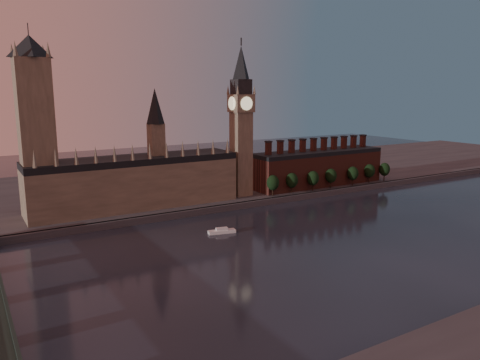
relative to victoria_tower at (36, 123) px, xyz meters
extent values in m
plane|color=black|center=(120.00, -115.00, -59.09)|extent=(900.00, 900.00, 0.00)
cube|color=#4D4D52|center=(120.00, -25.00, -57.09)|extent=(900.00, 4.00, 4.00)
cube|color=#4D4D52|center=(120.00, 65.00, -57.09)|extent=(900.00, 180.00, 4.00)
cube|color=gray|center=(55.00, 0.00, -41.09)|extent=(130.00, 30.00, 28.00)
cube|color=black|center=(55.00, 0.00, -25.09)|extent=(130.00, 30.00, 4.00)
cube|color=gray|center=(70.00, 0.00, -15.09)|extent=(9.00, 9.00, 24.00)
cone|color=black|center=(70.00, 0.00, 7.91)|extent=(12.00, 12.00, 22.00)
cone|color=gray|center=(-4.00, -14.00, -18.09)|extent=(2.60, 2.60, 10.00)
cone|color=gray|center=(6.73, -14.00, -18.09)|extent=(2.60, 2.60, 10.00)
cone|color=gray|center=(17.45, -14.00, -18.09)|extent=(2.60, 2.60, 10.00)
cone|color=gray|center=(28.18, -14.00, -18.09)|extent=(2.60, 2.60, 10.00)
cone|color=gray|center=(38.91, -14.00, -18.09)|extent=(2.60, 2.60, 10.00)
cone|color=gray|center=(49.64, -14.00, -18.09)|extent=(2.60, 2.60, 10.00)
cone|color=gray|center=(60.36, -14.00, -18.09)|extent=(2.60, 2.60, 10.00)
cone|color=gray|center=(71.09, -14.00, -18.09)|extent=(2.60, 2.60, 10.00)
cone|color=gray|center=(81.82, -14.00, -18.09)|extent=(2.60, 2.60, 10.00)
cone|color=gray|center=(92.55, -14.00, -18.09)|extent=(2.60, 2.60, 10.00)
cone|color=gray|center=(103.27, -14.00, -18.09)|extent=(2.60, 2.60, 10.00)
cone|color=gray|center=(114.00, -14.00, -18.09)|extent=(2.60, 2.60, 10.00)
cube|color=gray|center=(0.00, 0.00, -10.09)|extent=(18.00, 18.00, 90.00)
cone|color=black|center=(0.00, 0.00, 40.91)|extent=(24.00, 24.00, 12.00)
cylinder|color=#232326|center=(0.00, 0.00, 46.91)|extent=(0.50, 0.50, 12.00)
cone|color=gray|center=(-8.00, -8.00, 38.91)|extent=(3.00, 3.00, 8.00)
cone|color=gray|center=(8.00, -8.00, 38.91)|extent=(3.00, 3.00, 8.00)
cone|color=gray|center=(-8.00, 8.00, 38.91)|extent=(3.00, 3.00, 8.00)
cone|color=gray|center=(8.00, 8.00, 38.91)|extent=(3.00, 3.00, 8.00)
cube|color=gray|center=(130.00, -5.00, -26.09)|extent=(12.00, 12.00, 58.00)
cube|color=gray|center=(130.00, -5.00, 8.91)|extent=(14.00, 14.00, 12.00)
cube|color=#232326|center=(130.00, -5.00, 19.91)|extent=(11.00, 11.00, 10.00)
cone|color=black|center=(130.00, -5.00, 35.91)|extent=(13.00, 13.00, 22.00)
cylinder|color=#232326|center=(130.00, -5.00, 49.41)|extent=(1.00, 1.00, 5.00)
cylinder|color=beige|center=(130.00, -12.20, 8.91)|extent=(9.00, 0.50, 9.00)
cylinder|color=beige|center=(130.00, 2.20, 8.91)|extent=(9.00, 0.50, 9.00)
cylinder|color=beige|center=(122.80, -5.00, 8.91)|extent=(0.50, 9.00, 9.00)
cylinder|color=beige|center=(137.20, -5.00, 8.91)|extent=(0.50, 9.00, 9.00)
cone|color=gray|center=(123.50, -11.50, 17.91)|extent=(2.00, 2.00, 6.00)
cone|color=gray|center=(136.50, -11.50, 17.91)|extent=(2.00, 2.00, 6.00)
cone|color=gray|center=(123.50, 1.50, 17.91)|extent=(2.00, 2.00, 6.00)
cone|color=gray|center=(136.50, 1.50, 17.91)|extent=(2.00, 2.00, 6.00)
cube|color=brown|center=(200.00, -5.00, -43.09)|extent=(110.00, 25.00, 24.00)
cube|color=black|center=(200.00, -5.00, -29.59)|extent=(110.00, 25.00, 3.00)
cube|color=brown|center=(153.00, -5.00, -23.59)|extent=(3.50, 3.50, 9.00)
cube|color=#232326|center=(153.00, -5.00, -18.59)|extent=(4.20, 4.20, 1.00)
cube|color=brown|center=(163.44, -5.00, -23.59)|extent=(3.50, 3.50, 9.00)
cube|color=#232326|center=(163.44, -5.00, -18.59)|extent=(4.20, 4.20, 1.00)
cube|color=brown|center=(173.89, -5.00, -23.59)|extent=(3.50, 3.50, 9.00)
cube|color=#232326|center=(173.89, -5.00, -18.59)|extent=(4.20, 4.20, 1.00)
cube|color=brown|center=(184.33, -5.00, -23.59)|extent=(3.50, 3.50, 9.00)
cube|color=#232326|center=(184.33, -5.00, -18.59)|extent=(4.20, 4.20, 1.00)
cube|color=brown|center=(194.78, -5.00, -23.59)|extent=(3.50, 3.50, 9.00)
cube|color=#232326|center=(194.78, -5.00, -18.59)|extent=(4.20, 4.20, 1.00)
cube|color=brown|center=(205.22, -5.00, -23.59)|extent=(3.50, 3.50, 9.00)
cube|color=#232326|center=(205.22, -5.00, -18.59)|extent=(4.20, 4.20, 1.00)
cube|color=brown|center=(215.67, -5.00, -23.59)|extent=(3.50, 3.50, 9.00)
cube|color=#232326|center=(215.67, -5.00, -18.59)|extent=(4.20, 4.20, 1.00)
cube|color=brown|center=(226.11, -5.00, -23.59)|extent=(3.50, 3.50, 9.00)
cube|color=#232326|center=(226.11, -5.00, -18.59)|extent=(4.20, 4.20, 1.00)
cube|color=brown|center=(236.56, -5.00, -23.59)|extent=(3.50, 3.50, 9.00)
cube|color=#232326|center=(236.56, -5.00, -18.59)|extent=(4.20, 4.20, 1.00)
cube|color=brown|center=(247.00, -5.00, -23.59)|extent=(3.50, 3.50, 9.00)
cube|color=#232326|center=(247.00, -5.00, -18.59)|extent=(4.20, 4.20, 1.00)
cylinder|color=black|center=(147.01, -19.70, -52.09)|extent=(0.80, 0.80, 6.00)
ellipsoid|color=black|center=(147.01, -19.70, -45.59)|extent=(8.60, 8.60, 10.75)
cylinder|color=black|center=(163.70, -19.52, -52.09)|extent=(0.80, 0.80, 6.00)
ellipsoid|color=black|center=(163.70, -19.52, -45.59)|extent=(8.60, 8.60, 10.75)
cylinder|color=black|center=(182.01, -20.86, -52.09)|extent=(0.80, 0.80, 6.00)
ellipsoid|color=black|center=(182.01, -20.86, -45.59)|extent=(8.60, 8.60, 10.75)
cylinder|color=black|center=(200.18, -19.90, -52.09)|extent=(0.80, 0.80, 6.00)
ellipsoid|color=black|center=(200.18, -19.90, -45.59)|extent=(8.60, 8.60, 10.75)
cylinder|color=black|center=(221.44, -21.16, -52.09)|extent=(0.80, 0.80, 6.00)
ellipsoid|color=black|center=(221.44, -21.16, -45.59)|extent=(8.60, 8.60, 10.75)
cylinder|color=black|center=(241.01, -19.59, -52.09)|extent=(0.80, 0.80, 6.00)
ellipsoid|color=black|center=(241.01, -19.59, -45.59)|extent=(8.60, 8.60, 10.75)
cylinder|color=black|center=(256.91, -20.82, -52.09)|extent=(0.80, 0.80, 6.00)
ellipsoid|color=black|center=(256.91, -20.82, -45.59)|extent=(8.60, 8.60, 10.75)
cube|color=#1E2F28|center=(-29.50, -120.00, -48.19)|extent=(1.00, 200.00, 1.30)
cube|color=silver|center=(80.90, -65.86, -58.23)|extent=(15.60, 7.48, 1.72)
cube|color=silver|center=(80.90, -65.86, -56.73)|extent=(6.99, 4.55, 1.29)
camera|label=1|loc=(-37.03, -281.04, 17.73)|focal=35.00mm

